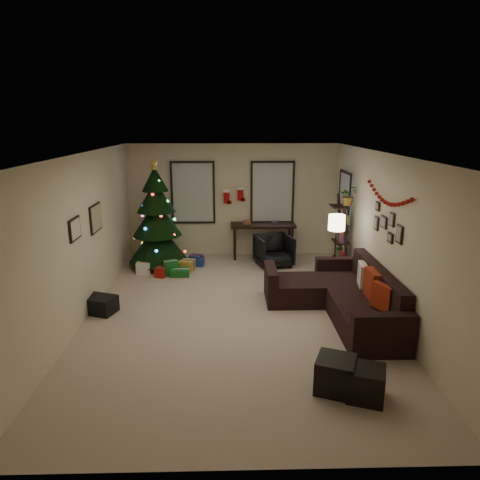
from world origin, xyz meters
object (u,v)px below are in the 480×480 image
object	(u,v)px
bookshelf	(342,236)
desk	(263,228)
sofa	(342,298)
christmas_tree	(157,222)
desk_chair	(274,251)

from	to	relation	value
bookshelf	desk	bearing A→B (deg)	142.25
sofa	desk	xyz separation A→B (m)	(-1.12, 3.24, 0.45)
christmas_tree	bookshelf	size ratio (longest dim) A/B	1.43
christmas_tree	desk_chair	bearing A→B (deg)	-1.27
desk	bookshelf	bearing A→B (deg)	-37.75
christmas_tree	desk	distance (m)	2.51
bookshelf	sofa	bearing A→B (deg)	-102.92
bookshelf	desk_chair	bearing A→B (deg)	157.33
christmas_tree	desk	xyz separation A→B (m)	(2.42, 0.59, -0.28)
desk	desk_chair	world-z (taller)	desk
christmas_tree	desk_chair	distance (m)	2.70
sofa	desk_chair	distance (m)	2.75
desk	desk_chair	xyz separation A→B (m)	(0.20, -0.65, -0.37)
desk_chair	desk	bearing A→B (deg)	92.10
sofa	bookshelf	world-z (taller)	bookshelf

